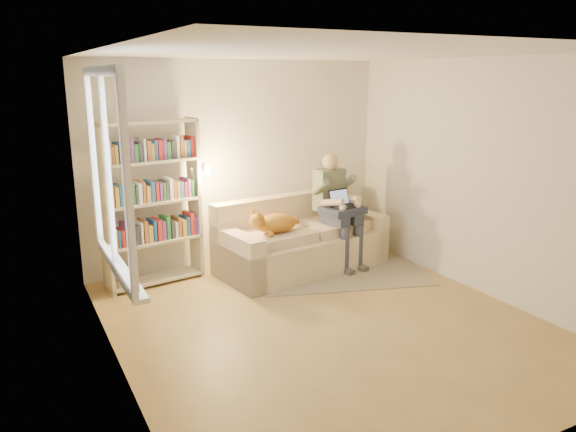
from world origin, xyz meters
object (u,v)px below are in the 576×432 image
cat (272,223)px  bookshelf (151,195)px  sofa (300,243)px  person (336,203)px  laptop (341,202)px

cat → bookshelf: 1.44m
sofa → person: (0.47, -0.09, 0.50)m
sofa → laptop: 0.73m
cat → laptop: laptop is taller
sofa → cat: size_ratio=2.89×
sofa → bookshelf: 1.95m
sofa → laptop: (0.47, -0.21, 0.53)m
bookshelf → laptop: bearing=-22.3°
sofa → bookshelf: bearing=161.8°
cat → bookshelf: size_ratio=0.40×
laptop → bookshelf: (-2.25, 0.52, 0.21)m
person → bookshelf: bearing=161.5°
person → cat: bearing=178.7°
person → bookshelf: 2.30m
person → laptop: size_ratio=4.23×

